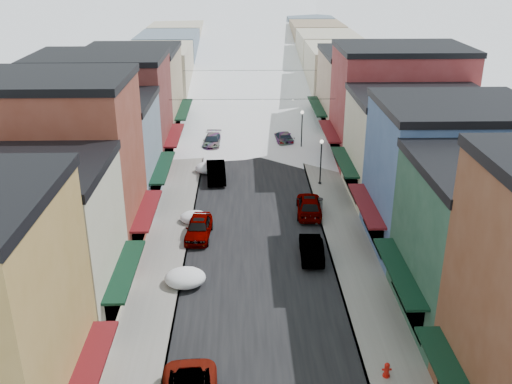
{
  "coord_description": "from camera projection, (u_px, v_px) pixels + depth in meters",
  "views": [
    {
      "loc": [
        -0.99,
        -15.22,
        19.46
      ],
      "look_at": [
        0.0,
        25.46,
        2.4
      ],
      "focal_mm": 40.0,
      "sensor_mm": 36.0,
      "label": 1
    }
  ],
  "objects": [
    {
      "name": "road",
      "position": [
        250.0,
        110.0,
        76.89
      ],
      "size": [
        10.0,
        160.0,
        0.01
      ],
      "primitive_type": "cube",
      "color": "black",
      "rests_on": "ground"
    },
    {
      "name": "sidewalk_left",
      "position": [
        201.0,
        109.0,
        76.72
      ],
      "size": [
        3.2,
        160.0,
        0.15
      ],
      "primitive_type": "cube",
      "color": "gray",
      "rests_on": "ground"
    },
    {
      "name": "sidewalk_right",
      "position": [
        299.0,
        109.0,
        77.01
      ],
      "size": [
        3.2,
        160.0,
        0.15
      ],
      "primitive_type": "cube",
      "color": "gray",
      "rests_on": "ground"
    },
    {
      "name": "curb_left",
      "position": [
        212.0,
        109.0,
        76.75
      ],
      "size": [
        0.1,
        160.0,
        0.15
      ],
      "primitive_type": "cube",
      "color": "slate",
      "rests_on": "ground"
    },
    {
      "name": "curb_right",
      "position": [
        287.0,
        109.0,
        76.98
      ],
      "size": [
        0.1,
        160.0,
        0.15
      ],
      "primitive_type": "cube",
      "color": "slate",
      "rests_on": "ground"
    },
    {
      "name": "bldg_l_cream",
      "position": [
        20.0,
        246.0,
        30.97
      ],
      "size": [
        11.3,
        8.2,
        9.5
      ],
      "color": "beige",
      "rests_on": "ground"
    },
    {
      "name": "bldg_l_brick_near",
      "position": [
        52.0,
        169.0,
        37.75
      ],
      "size": [
        12.3,
        8.2,
        12.5
      ],
      "color": "brown",
      "rests_on": "ground"
    },
    {
      "name": "bldg_l_grayblue",
      "position": [
        93.0,
        153.0,
        46.27
      ],
      "size": [
        11.3,
        9.2,
        9.0
      ],
      "color": "gray",
      "rests_on": "ground"
    },
    {
      "name": "bldg_l_brick_far",
      "position": [
        104.0,
        112.0,
        54.16
      ],
      "size": [
        13.3,
        9.2,
        11.0
      ],
      "color": "maroon",
      "rests_on": "ground"
    },
    {
      "name": "bldg_l_tan",
      "position": [
        133.0,
        94.0,
        63.6
      ],
      "size": [
        11.3,
        11.2,
        10.0
      ],
      "color": "tan",
      "rests_on": "ground"
    },
    {
      "name": "bldg_r_green",
      "position": [
        503.0,
        245.0,
        31.1
      ],
      "size": [
        11.3,
        9.2,
        9.5
      ],
      "color": "#234936",
      "rests_on": "ground"
    },
    {
      "name": "bldg_r_blue",
      "position": [
        449.0,
        177.0,
        39.2
      ],
      "size": [
        11.3,
        9.2,
        10.5
      ],
      "color": "#3D5A8A",
      "rests_on": "ground"
    },
    {
      "name": "bldg_r_cream",
      "position": [
        418.0,
        146.0,
        47.8
      ],
      "size": [
        12.3,
        9.2,
        9.0
      ],
      "color": "beige",
      "rests_on": "ground"
    },
    {
      "name": "bldg_r_brick_far",
      "position": [
        398.0,
        105.0,
        55.62
      ],
      "size": [
        13.3,
        9.2,
        11.5
      ],
      "color": "maroon",
      "rests_on": "ground"
    },
    {
      "name": "bldg_r_tan",
      "position": [
        366.0,
        93.0,
        65.21
      ],
      "size": [
        11.3,
        11.2,
        9.5
      ],
      "color": "tan",
      "rests_on": "ground"
    },
    {
      "name": "distant_blocks",
      "position": [
        248.0,
        52.0,
        96.55
      ],
      "size": [
        34.0,
        55.0,
        8.0
      ],
      "color": "gray",
      "rests_on": "ground"
    },
    {
      "name": "overhead_cables",
      "position": [
        251.0,
        83.0,
        62.97
      ],
      "size": [
        16.4,
        15.04,
        0.04
      ],
      "color": "black",
      "rests_on": "ground"
    },
    {
      "name": "car_silver_sedan",
      "position": [
        199.0,
        228.0,
        42.06
      ],
      "size": [
        2.05,
        4.54,
        1.51
      ],
      "primitive_type": "imported",
      "rotation": [
        0.0,
        0.0,
        -0.06
      ],
      "color": "#A0A2A8",
      "rests_on": "ground"
    },
    {
      "name": "car_dark_hatch",
      "position": [
        216.0,
        172.0,
        52.76
      ],
      "size": [
        2.07,
        4.97,
        1.6
      ],
      "primitive_type": "imported",
      "rotation": [
        0.0,
        0.0,
        0.08
      ],
      "color": "black",
      "rests_on": "ground"
    },
    {
      "name": "car_silver_wagon",
      "position": [
        212.0,
        141.0,
        61.77
      ],
      "size": [
        2.15,
        4.74,
        1.35
      ],
      "primitive_type": "imported",
      "rotation": [
        0.0,
        0.0,
        -0.06
      ],
      "color": "#A3A5AB",
      "rests_on": "ground"
    },
    {
      "name": "car_green_sedan",
      "position": [
        311.0,
        248.0,
        39.26
      ],
      "size": [
        1.66,
        4.37,
        1.42
      ],
      "primitive_type": "imported",
      "rotation": [
        0.0,
        0.0,
        3.1
      ],
      "color": "black",
      "rests_on": "ground"
    },
    {
      "name": "car_gray_suv",
      "position": [
        309.0,
        205.0,
        45.75
      ],
      "size": [
        2.3,
        5.01,
        1.66
      ],
      "primitive_type": "imported",
      "rotation": [
        0.0,
        0.0,
        3.07
      ],
      "color": "gray",
      "rests_on": "ground"
    },
    {
      "name": "car_black_sedan",
      "position": [
        283.0,
        138.0,
        62.93
      ],
      "size": [
        2.41,
        4.86,
        1.36
      ],
      "primitive_type": "imported",
      "rotation": [
        0.0,
        0.0,
        3.25
      ],
      "color": "black",
      "rests_on": "ground"
    },
    {
      "name": "car_lane_silver",
      "position": [
        238.0,
        114.0,
        71.74
      ],
      "size": [
        2.59,
        5.12,
        1.67
      ],
      "primitive_type": "imported",
      "rotation": [
        0.0,
        0.0,
        0.13
      ],
      "color": "#93969B",
      "rests_on": "ground"
    },
    {
      "name": "car_lane_white",
      "position": [
        258.0,
        81.0,
        90.1
      ],
      "size": [
        3.54,
        6.47,
        1.72
      ],
      "primitive_type": "imported",
      "rotation": [
        0.0,
        0.0,
        3.03
      ],
      "color": "silver",
      "rests_on": "ground"
    },
    {
      "name": "fire_hydrant",
      "position": [
        387.0,
        370.0,
        28.04
      ],
      "size": [
        0.47,
        0.35,
        0.8
      ],
      "color": "red",
      "rests_on": "sidewalk_right"
    },
    {
      "name": "trash_can",
      "position": [
        319.0,
        204.0,
        46.33
      ],
      "size": [
        0.56,
        0.56,
        0.95
      ],
      "color": "#5C5E61",
      "rests_on": "sidewalk_right"
    },
    {
      "name": "streetlamp_near",
      "position": [
        321.0,
        156.0,
        50.78
      ],
      "size": [
        0.35,
        0.35,
        4.16
      ],
      "color": "black",
      "rests_on": "sidewalk_right"
    },
    {
      "name": "streetlamp_far",
      "position": [
        302.0,
        126.0,
        59.41
      ],
      "size": [
        0.36,
        0.36,
        4.33
      ],
      "color": "black",
      "rests_on": "sidewalk_right"
    },
    {
      "name": "snow_pile_near",
      "position": [
        186.0,
        277.0,
        36.06
      ],
      "size": [
        2.61,
        2.81,
        1.11
      ],
      "color": "white",
      "rests_on": "ground"
    },
    {
      "name": "snow_pile_mid",
      "position": [
        194.0,
        217.0,
        44.5
      ],
      "size": [
        2.2,
        2.55,
        0.93
      ],
      "color": "white",
      "rests_on": "ground"
    },
    {
      "name": "snow_pile_far",
      "position": [
        209.0,
        168.0,
        54.56
      ],
      "size": [
        2.52,
        2.75,
        1.07
      ],
      "color": "white",
      "rests_on": "ground"
    }
  ]
}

